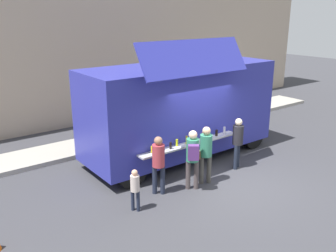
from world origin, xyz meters
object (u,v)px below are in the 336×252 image
at_px(customer_mid_with_backpack, 193,154).
at_px(child_near_queue, 135,186).
at_px(food_truck_main, 181,108).
at_px(trash_bin, 211,112).
at_px(customer_front_ordering, 205,150).
at_px(customer_rear_waiting, 158,160).
at_px(customer_extra_browsing, 238,139).

xyz_separation_m(customer_mid_with_backpack, child_near_queue, (-1.85, -0.02, -0.38)).
distance_m(food_truck_main, trash_bin, 4.47).
relative_size(food_truck_main, trash_bin, 7.38).
height_order(trash_bin, customer_front_ordering, customer_front_ordering).
xyz_separation_m(food_truck_main, customer_rear_waiting, (-2.17, -1.77, -0.71)).
bearing_deg(customer_front_ordering, customer_extra_browsing, -58.60).
bearing_deg(customer_rear_waiting, food_truck_main, -8.96).
distance_m(customer_front_ordering, customer_rear_waiting, 1.44).
xyz_separation_m(customer_front_ordering, child_near_queue, (-2.39, -0.11, -0.34)).
relative_size(food_truck_main, child_near_queue, 5.94).
xyz_separation_m(customer_mid_with_backpack, customer_rear_waiting, (-0.88, 0.35, -0.07)).
bearing_deg(trash_bin, food_truck_main, -147.27).
bearing_deg(trash_bin, child_near_queue, -146.48).
relative_size(food_truck_main, customer_rear_waiting, 4.01).
height_order(customer_extra_browsing, child_near_queue, customer_extra_browsing).
height_order(trash_bin, customer_extra_browsing, customer_extra_browsing).
bearing_deg(customer_front_ordering, food_truck_main, 4.23).
relative_size(trash_bin, customer_mid_with_backpack, 0.52).
bearing_deg(child_near_queue, customer_extra_browsing, -30.34).
bearing_deg(customer_front_ordering, customer_mid_with_backpack, 123.74).
height_order(customer_rear_waiting, customer_extra_browsing, customer_rear_waiting).
height_order(food_truck_main, child_near_queue, food_truck_main).
bearing_deg(customer_rear_waiting, trash_bin, -12.90).
bearing_deg(customer_extra_browsing, customer_rear_waiting, 61.90).
bearing_deg(customer_mid_with_backpack, child_near_queue, 127.12).
bearing_deg(customer_extra_browsing, trash_bin, -60.80).
height_order(customer_mid_with_backpack, child_near_queue, customer_mid_with_backpack).
relative_size(customer_front_ordering, child_near_queue, 1.54).
height_order(customer_front_ordering, customer_rear_waiting, customer_front_ordering).
distance_m(food_truck_main, customer_front_ordering, 2.28).
xyz_separation_m(customer_mid_with_backpack, customer_extra_browsing, (2.06, 0.27, -0.07)).
xyz_separation_m(food_truck_main, customer_extra_browsing, (0.76, -1.85, -0.72)).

